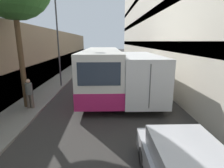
% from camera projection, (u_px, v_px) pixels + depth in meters
% --- Properties ---
extents(ground_plane, '(150.00, 150.00, 0.00)m').
position_uv_depth(ground_plane, '(108.00, 88.00, 14.68)').
color(ground_plane, '#33302D').
extents(sidewalk_left, '(2.03, 60.00, 0.11)m').
position_uv_depth(sidewalk_left, '(51.00, 87.00, 14.53)').
color(sidewalk_left, gray).
rests_on(sidewalk_left, ground_plane).
extents(building_left_shopfront, '(2.40, 60.00, 5.01)m').
position_uv_depth(building_left_shopfront, '(22.00, 61.00, 13.93)').
color(building_left_shopfront, '#847056').
rests_on(building_left_shopfront, ground_plane).
extents(building_right_apartment, '(2.40, 60.00, 13.77)m').
position_uv_depth(building_right_apartment, '(179.00, 0.00, 13.20)').
color(building_right_apartment, beige).
rests_on(building_right_apartment, ground_plane).
extents(bus, '(2.52, 10.11, 3.19)m').
position_uv_depth(bus, '(102.00, 70.00, 13.19)').
color(bus, silver).
rests_on(bus, ground_plane).
extents(box_truck, '(2.32, 8.70, 2.96)m').
position_uv_depth(box_truck, '(136.00, 73.00, 12.26)').
color(box_truck, silver).
rests_on(box_truck, ground_plane).
extents(panel_van, '(1.93, 4.00, 2.08)m').
position_uv_depth(panel_van, '(93.00, 60.00, 25.06)').
color(panel_van, '#BCBCC1').
rests_on(panel_van, ground_plane).
extents(pedestrian, '(0.39, 0.37, 1.67)m').
position_uv_depth(pedestrian, '(29.00, 93.00, 9.69)').
color(pedestrian, brown).
rests_on(pedestrian, sidewalk_left).
extents(street_lamp, '(0.36, 0.80, 7.86)m').
position_uv_depth(street_lamp, '(57.00, 19.00, 13.60)').
color(street_lamp, '#38383D').
rests_on(street_lamp, sidewalk_left).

